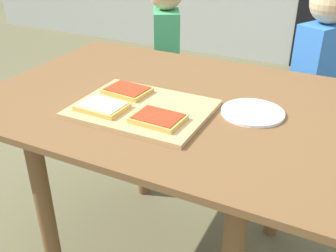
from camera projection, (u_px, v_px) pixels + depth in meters
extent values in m
cube|color=brown|center=(175.00, 101.00, 1.37)|extent=(1.35, 0.93, 0.02)
cylinder|color=brown|center=(46.00, 216.00, 1.42)|extent=(0.06, 0.06, 0.75)
cylinder|color=brown|center=(142.00, 132.00, 1.97)|extent=(0.06, 0.06, 0.75)
cylinder|color=brown|center=(281.00, 167.00, 1.69)|extent=(0.06, 0.06, 0.75)
cube|color=tan|center=(142.00, 109.00, 1.28)|extent=(0.43, 0.33, 0.02)
cube|color=gold|center=(102.00, 107.00, 1.25)|extent=(0.16, 0.12, 0.02)
cube|color=#F7D597|center=(102.00, 104.00, 1.25)|extent=(0.14, 0.11, 0.00)
cube|color=gold|center=(127.00, 91.00, 1.37)|extent=(0.16, 0.13, 0.02)
cube|color=#AD3418|center=(127.00, 88.00, 1.36)|extent=(0.15, 0.11, 0.00)
cube|color=gold|center=(158.00, 119.00, 1.18)|extent=(0.16, 0.12, 0.02)
cube|color=#AD3418|center=(158.00, 116.00, 1.17)|extent=(0.14, 0.11, 0.00)
cylinder|color=white|center=(253.00, 112.00, 1.26)|extent=(0.20, 0.20, 0.01)
cylinder|color=#3E3071|center=(166.00, 108.00, 2.49)|extent=(0.09, 0.09, 0.52)
cylinder|color=#3E3071|center=(167.00, 118.00, 2.37)|extent=(0.09, 0.09, 0.52)
cube|color=#3FA566|center=(166.00, 43.00, 2.22)|extent=(0.24, 0.28, 0.37)
cylinder|color=#41343C|center=(312.00, 143.00, 2.07)|extent=(0.09, 0.09, 0.55)
cylinder|color=#41343C|center=(295.00, 152.00, 1.99)|extent=(0.09, 0.09, 0.55)
cube|color=blue|center=(320.00, 63.00, 1.81)|extent=(0.24, 0.28, 0.37)
sphere|color=#CFB385|center=(332.00, 2.00, 1.68)|extent=(0.18, 0.18, 0.18)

